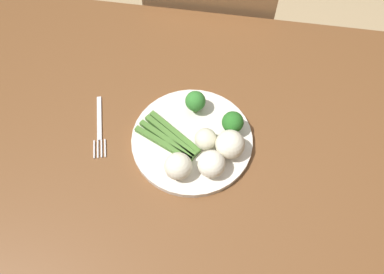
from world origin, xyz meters
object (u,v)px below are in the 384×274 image
object	(u,v)px
cauliflower_left	(212,164)
cauliflower_outer_edge	(178,166)
plate	(192,140)
cauliflower_edge	(230,144)
broccoli_front	(195,101)
dining_table	(205,162)
asparagus_bundle	(169,138)
broccoli_back_right	(233,122)
cauliflower_near_fork	(206,139)
chair	(210,39)
fork	(99,127)

from	to	relation	value
cauliflower_left	cauliflower_outer_edge	size ratio (longest dim) A/B	1.01
plate	cauliflower_edge	size ratio (longest dim) A/B	4.31
broccoli_front	cauliflower_left	xyz separation A→B (m)	(-0.06, 0.15, -0.00)
dining_table	asparagus_bundle	bearing A→B (deg)	11.73
dining_table	asparagus_bundle	xyz separation A→B (m)	(0.08, 0.02, 0.13)
broccoli_back_right	broccoli_front	xyz separation A→B (m)	(0.09, -0.04, -0.00)
dining_table	cauliflower_edge	world-z (taller)	cauliflower_edge
cauliflower_near_fork	cauliflower_outer_edge	bearing A→B (deg)	57.99
cauliflower_edge	cauliflower_near_fork	bearing A→B (deg)	-9.52
broccoli_back_right	asparagus_bundle	bearing A→B (deg)	18.31
dining_table	broccoli_front	world-z (taller)	broccoli_front
chair	cauliflower_outer_edge	distance (m)	0.70
cauliflower_near_fork	cauliflower_outer_edge	world-z (taller)	cauliflower_outer_edge
broccoli_back_right	chair	bearing A→B (deg)	-78.40
chair	fork	bearing A→B (deg)	71.01
broccoli_front	fork	size ratio (longest dim) A/B	0.35
broccoli_back_right	cauliflower_left	bearing A→B (deg)	72.72
cauliflower_near_fork	chair	bearing A→B (deg)	-84.46
broccoli_back_right	cauliflower_outer_edge	distance (m)	0.15
plate	cauliflower_outer_edge	distance (m)	0.09
chair	cauliflower_near_fork	bearing A→B (deg)	95.77
broccoli_back_right	cauliflower_left	size ratio (longest dim) A/B	1.00
cauliflower_left	cauliflower_outer_edge	world-z (taller)	same
dining_table	fork	bearing A→B (deg)	0.51
broccoli_front	broccoli_back_right	bearing A→B (deg)	153.73
cauliflower_near_fork	cauliflower_outer_edge	xyz separation A→B (m)	(0.05, 0.07, 0.00)
dining_table	broccoli_back_right	distance (m)	0.16
asparagus_bundle	broccoli_back_right	size ratio (longest dim) A/B	2.61
asparagus_bundle	cauliflower_outer_edge	xyz separation A→B (m)	(-0.04, 0.08, 0.02)
plate	cauliflower_edge	distance (m)	0.09
fork	chair	bearing A→B (deg)	144.37
cauliflower_edge	fork	distance (m)	0.30
asparagus_bundle	cauliflower_outer_edge	distance (m)	0.09
chair	cauliflower_near_fork	world-z (taller)	chair
chair	asparagus_bundle	distance (m)	0.62
plate	cauliflower_near_fork	size ratio (longest dim) A/B	5.57
cauliflower_edge	cauliflower_outer_edge	size ratio (longest dim) A/B	1.08
broccoli_front	fork	bearing A→B (deg)	19.13
broccoli_front	plate	bearing A→B (deg)	93.22
broccoli_back_right	cauliflower_outer_edge	size ratio (longest dim) A/B	1.01
dining_table	plate	distance (m)	0.12
broccoli_front	cauliflower_left	size ratio (longest dim) A/B	0.97
asparagus_bundle	cauliflower_left	size ratio (longest dim) A/B	2.62
cauliflower_left	fork	world-z (taller)	cauliflower_left
cauliflower_edge	broccoli_front	bearing A→B (deg)	-47.74
chair	broccoli_front	xyz separation A→B (m)	(-0.02, 0.48, 0.28)
broccoli_back_right	broccoli_front	size ratio (longest dim) A/B	1.03
cauliflower_edge	dining_table	bearing A→B (deg)	-26.50
plate	cauliflower_left	distance (m)	0.09
asparagus_bundle	broccoli_front	world-z (taller)	broccoli_front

